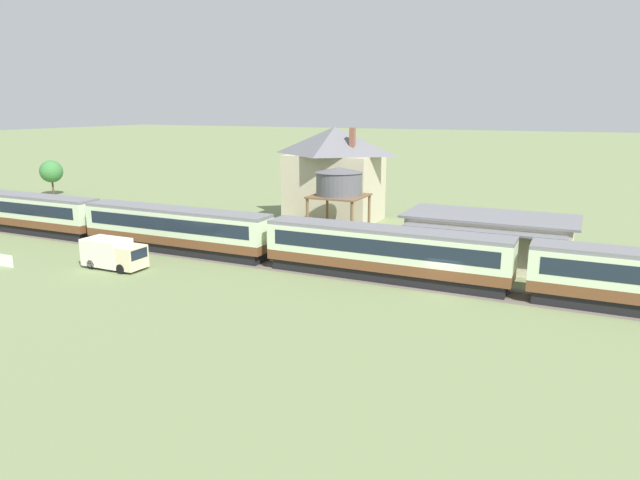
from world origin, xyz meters
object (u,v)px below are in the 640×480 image
object	(u,v)px
station_building	(489,239)
water_tower	(339,183)
passenger_train	(274,238)
station_house_grey_roof	(334,173)
yard_tree_0	(51,171)
delivery_truck_cream	(113,253)

from	to	relation	value
station_building	water_tower	size ratio (longest dim) A/B	1.95
passenger_train	station_house_grey_roof	world-z (taller)	station_house_grey_roof
passenger_train	yard_tree_0	distance (m)	53.25
station_building	station_house_grey_roof	bearing A→B (deg)	149.05
passenger_train	water_tower	bearing A→B (deg)	84.89
yard_tree_0	delivery_truck_cream	bearing A→B (deg)	-34.50
water_tower	yard_tree_0	size ratio (longest dim) A/B	1.36
passenger_train	delivery_truck_cream	bearing A→B (deg)	-149.68
passenger_train	delivery_truck_cream	xyz separation A→B (m)	(-11.50, -6.73, -1.00)
water_tower	yard_tree_0	distance (m)	51.24
yard_tree_0	station_building	bearing A→B (deg)	-9.64
station_house_grey_roof	station_building	bearing A→B (deg)	-30.95
station_building	water_tower	world-z (taller)	water_tower
water_tower	yard_tree_0	xyz separation A→B (m)	(-50.59, 7.89, -2.04)
water_tower	delivery_truck_cream	size ratio (longest dim) A/B	1.34
passenger_train	delivery_truck_cream	distance (m)	13.36
station_house_grey_roof	water_tower	size ratio (longest dim) A/B	1.51
passenger_train	water_tower	distance (m)	12.09
passenger_train	station_building	world-z (taller)	station_building
water_tower	delivery_truck_cream	world-z (taller)	water_tower
station_house_grey_roof	delivery_truck_cream	xyz separation A→B (m)	(-8.25, -26.78, -4.38)
station_building	delivery_truck_cream	world-z (taller)	station_building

